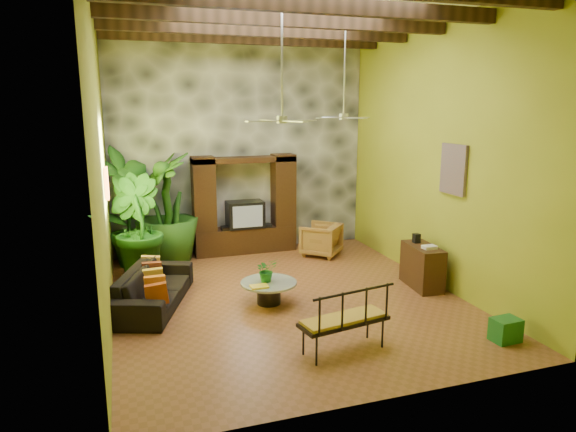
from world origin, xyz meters
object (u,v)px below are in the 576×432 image
object	(u,v)px
ceiling_fan_front	(282,107)
iron_bench	(346,317)
sofa	(154,288)
wicker_armchair	(321,239)
green_bin	(506,330)
tall_plant_b	(136,227)
coffee_table	(269,289)
tall_plant_c	(166,209)
ceiling_fan_back	(344,106)
entertainment_center	(245,212)
side_console	(422,266)
tall_plant_a	(126,208)

from	to	relation	value
ceiling_fan_front	iron_bench	world-z (taller)	ceiling_fan_front
sofa	wicker_armchair	size ratio (longest dim) A/B	2.76
wicker_armchair	green_bin	xyz separation A→B (m)	(0.93, -5.00, -0.20)
tall_plant_b	coffee_table	distance (m)	3.12
tall_plant_c	ceiling_fan_back	bearing A→B (deg)	-26.04
wicker_armchair	tall_plant_c	size ratio (longest dim) A/B	0.34
entertainment_center	coffee_table	size ratio (longest dim) A/B	2.44
tall_plant_c	iron_bench	world-z (taller)	tall_plant_c
iron_bench	green_bin	size ratio (longest dim) A/B	3.40
side_console	iron_bench	bearing A→B (deg)	-135.31
ceiling_fan_back	side_console	xyz separation A→B (m)	(1.05, -1.46, -2.99)
entertainment_center	coffee_table	bearing A→B (deg)	-96.53
sofa	wicker_armchair	distance (m)	4.37
wicker_armchair	ceiling_fan_back	bearing A→B (deg)	42.58
sofa	tall_plant_b	bearing A→B (deg)	26.86
tall_plant_b	side_console	world-z (taller)	tall_plant_b
tall_plant_b	iron_bench	bearing A→B (deg)	-58.38
ceiling_fan_front	wicker_armchair	world-z (taller)	ceiling_fan_front
tall_plant_b	tall_plant_c	world-z (taller)	tall_plant_c
tall_plant_b	green_bin	world-z (taller)	tall_plant_b
entertainment_center	ceiling_fan_back	distance (m)	3.50
ceiling_fan_front	iron_bench	bearing A→B (deg)	-80.09
ceiling_fan_front	coffee_table	size ratio (longest dim) A/B	1.89
tall_plant_c	side_console	bearing A→B (deg)	-35.05
sofa	tall_plant_c	bearing A→B (deg)	8.84
tall_plant_a	iron_bench	distance (m)	5.89
tall_plant_c	green_bin	xyz separation A→B (m)	(4.36, -5.54, -1.04)
entertainment_center	green_bin	distance (m)	6.39
tall_plant_b	tall_plant_a	bearing A→B (deg)	99.80
coffee_table	iron_bench	bearing A→B (deg)	-76.63
tall_plant_a	green_bin	size ratio (longest dim) A/B	6.46
sofa	side_console	distance (m)	4.99
ceiling_fan_front	green_bin	distance (m)	4.81
iron_bench	side_console	world-z (taller)	iron_bench
tall_plant_b	iron_bench	size ratio (longest dim) A/B	1.54
ceiling_fan_back	coffee_table	bearing A→B (deg)	-145.54
tall_plant_a	tall_plant_b	size ratio (longest dim) A/B	1.24
entertainment_center	tall_plant_c	world-z (taller)	tall_plant_c
entertainment_center	tall_plant_c	size ratio (longest dim) A/B	0.98
sofa	iron_bench	bearing A→B (deg)	-117.72
ceiling_fan_front	sofa	bearing A→B (deg)	159.98
green_bin	iron_bench	bearing A→B (deg)	170.91
side_console	ceiling_fan_back	bearing A→B (deg)	131.54
ceiling_fan_front	sofa	xyz separation A→B (m)	(-2.10, 0.77, -3.07)
entertainment_center	tall_plant_a	bearing A→B (deg)	-173.87
side_console	green_bin	distance (m)	2.42
entertainment_center	iron_bench	distance (m)	5.44
sofa	ceiling_fan_front	bearing A→B (deg)	-90.21
sofa	coffee_table	size ratio (longest dim) A/B	2.31
ceiling_fan_back	tall_plant_c	distance (m)	4.38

